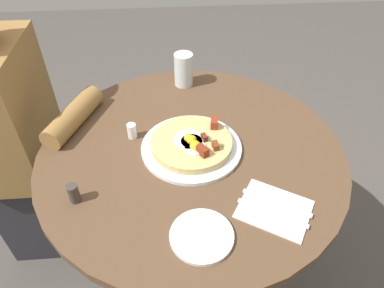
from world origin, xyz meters
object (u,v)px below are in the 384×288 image
at_px(fork, 272,213).
at_px(pizza_plate, 193,148).
at_px(dining_table, 191,186).
at_px(salt_shaker, 132,131).
at_px(knife, 277,203).
at_px(water_glass, 183,70).
at_px(bread_plate, 202,236).
at_px(pepper_shaker, 74,193).
at_px(person_seated, 24,150).
at_px(breakfast_pizza, 193,143).

bearing_deg(fork, pizza_plate, 156.49).
height_order(dining_table, salt_shaker, salt_shaker).
xyz_separation_m(dining_table, knife, (0.23, 0.20, 0.17)).
distance_m(pizza_plate, water_glass, 0.37).
relative_size(pizza_plate, bread_plate, 1.97).
relative_size(knife, pepper_shaker, 3.32).
relative_size(bread_plate, salt_shaker, 3.12).
bearing_deg(dining_table, pizza_plate, 61.60).
bearing_deg(pepper_shaker, knife, 83.82).
bearing_deg(bread_plate, knife, 111.83).
height_order(knife, salt_shaker, salt_shaker).
xyz_separation_m(knife, water_glass, (-0.58, -0.20, 0.05)).
bearing_deg(person_seated, knife, 59.54).
height_order(person_seated, knife, person_seated).
relative_size(breakfast_pizza, salt_shaker, 4.93).
relative_size(dining_table, pepper_shaker, 16.74).
bearing_deg(bread_plate, fork, 105.26).
distance_m(breakfast_pizza, knife, 0.30).
relative_size(pizza_plate, water_glass, 2.46).
distance_m(breakfast_pizza, bread_plate, 0.30).
bearing_deg(dining_table, bread_plate, -0.07).
relative_size(person_seated, pepper_shaker, 20.90).
bearing_deg(salt_shaker, bread_plate, 25.28).
xyz_separation_m(water_glass, salt_shaker, (0.29, -0.17, -0.04)).
relative_size(fork, knife, 1.00).
height_order(bread_plate, fork, bread_plate).
bearing_deg(water_glass, knife, 18.98).
relative_size(fork, water_glass, 1.49).
bearing_deg(pepper_shaker, pizza_plate, 118.17).
bearing_deg(dining_table, water_glass, -179.62).
height_order(dining_table, fork, fork).
bearing_deg(person_seated, water_glass, 99.54).
distance_m(dining_table, person_seated, 0.67).
relative_size(breakfast_pizza, fork, 1.33).
bearing_deg(bread_plate, breakfast_pizza, 179.00).
distance_m(knife, pepper_shaker, 0.51).
height_order(water_glass, salt_shaker, water_glass).
bearing_deg(water_glass, fork, 16.49).
bearing_deg(pizza_plate, breakfast_pizza, 45.63).
xyz_separation_m(person_seated, fork, (0.51, 0.80, 0.20)).
bearing_deg(person_seated, breakfast_pizza, 67.48).
bearing_deg(pepper_shaker, breakfast_pizza, 117.87).
relative_size(person_seated, water_glass, 9.37).
xyz_separation_m(knife, pepper_shaker, (-0.06, -0.51, 0.02)).
height_order(breakfast_pizza, water_glass, water_glass).
relative_size(pizza_plate, salt_shaker, 6.13).
distance_m(dining_table, fork, 0.36).
distance_m(pizza_plate, bread_plate, 0.30).
xyz_separation_m(pizza_plate, breakfast_pizza, (0.00, 0.00, 0.02)).
bearing_deg(person_seated, salt_shaker, 67.07).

